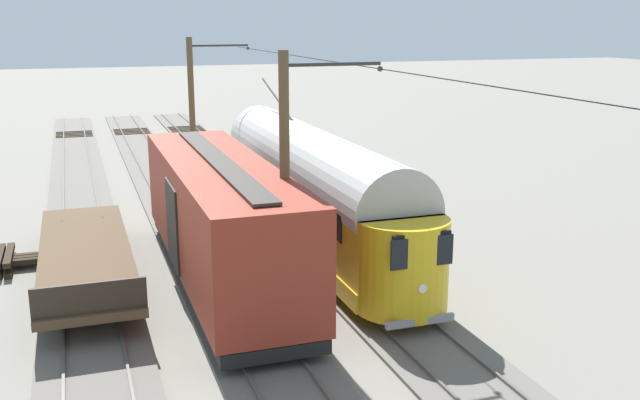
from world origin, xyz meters
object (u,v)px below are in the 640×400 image
flatcar_adjacent (85,255)px  catenary_pole_foreground (194,113)px  spare_tie_stack (0,261)px  catenary_pole_mid_near (288,181)px  boxcar_far_siding (220,218)px  vintage_streetcar (311,184)px

flatcar_adjacent → catenary_pole_foreground: (-5.38, -10.99, 2.99)m
flatcar_adjacent → spare_tie_stack: 3.49m
catenary_pole_mid_near → spare_tie_stack: 11.10m
flatcar_adjacent → boxcar_far_siding: size_ratio=0.87×
catenary_pole_foreground → boxcar_far_siding: bearing=83.9°
vintage_streetcar → flatcar_adjacent: vintage_streetcar is taller
catenary_pole_foreground → spare_tie_stack: bearing=47.6°
catenary_pole_foreground → spare_tie_stack: (8.10, 8.89, -3.58)m
vintage_streetcar → boxcar_far_siding: size_ratio=1.41×
vintage_streetcar → spare_tie_stack: size_ratio=7.55×
flatcar_adjacent → spare_tie_stack: (2.72, -2.10, -0.59)m
catenary_pole_foreground → catenary_pole_mid_near: same height
flatcar_adjacent → catenary_pole_foreground: bearing=-116.1°
flatcar_adjacent → spare_tie_stack: bearing=-37.7°
vintage_streetcar → boxcar_far_siding: vintage_streetcar is taller
vintage_streetcar → spare_tie_stack: 10.98m
flatcar_adjacent → catenary_pole_mid_near: size_ratio=1.53×
flatcar_adjacent → spare_tie_stack: flatcar_adjacent is taller
vintage_streetcar → spare_tie_stack: vintage_streetcar is taller
catenary_pole_mid_near → catenary_pole_foreground: bearing=-90.0°
flatcar_adjacent → spare_tie_stack: size_ratio=4.68×
boxcar_far_siding → catenary_pole_foreground: size_ratio=1.75×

